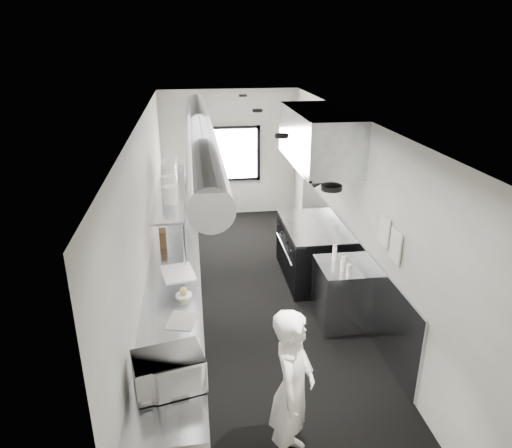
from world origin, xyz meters
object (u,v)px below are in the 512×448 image
object	(u,v)px
plate_stack_b	(169,186)
far_work_table	(180,208)
prep_counter	(176,298)
range	(309,251)
plate_stack_c	(169,174)
squeeze_bottle_b	(342,266)
line_cook	(293,388)
deli_tub_b	(157,357)
pass_shelf	(171,191)
knife_block	(163,238)
deli_tub_a	(151,379)
squeeze_bottle_c	(343,261)
bottle_station	(341,294)
microwave	(169,372)
squeeze_bottle_a	(349,270)
squeeze_bottle_d	(334,254)
squeeze_bottle_e	(335,250)
cutting_board	(178,273)
exhaust_hood	(318,137)
small_plate	(184,295)
plate_stack_d	(170,167)
plate_stack_a	(170,195)

from	to	relation	value
plate_stack_b	far_work_table	bearing A→B (deg)	89.03
prep_counter	range	xyz separation A→B (m)	(2.19, 1.20, 0.02)
plate_stack_c	squeeze_bottle_b	size ratio (longest dim) A/B	2.05
line_cook	deli_tub_b	xyz separation A→B (m)	(-1.24, 0.47, 0.13)
far_work_table	range	bearing A→B (deg)	-48.81
pass_shelf	knife_block	size ratio (longest dim) A/B	12.29
line_cook	deli_tub_a	size ratio (longest dim) A/B	11.03
prep_counter	squeeze_bottle_b	distance (m)	2.33
prep_counter	deli_tub_a	world-z (taller)	deli_tub_a
squeeze_bottle_c	line_cook	bearing A→B (deg)	-118.16
bottle_station	plate_stack_c	bearing A→B (deg)	140.30
pass_shelf	squeeze_bottle_b	size ratio (longest dim) A/B	18.07
microwave	squeeze_bottle_a	size ratio (longest dim) A/B	3.17
plate_stack_b	squeeze_bottle_d	world-z (taller)	plate_stack_b
prep_counter	squeeze_bottle_e	bearing A→B (deg)	2.95
squeeze_bottle_b	microwave	bearing A→B (deg)	-138.58
cutting_board	squeeze_bottle_e	size ratio (longest dim) A/B	3.03
exhaust_hood	line_cook	world-z (taller)	exhaust_hood
pass_shelf	line_cook	size ratio (longest dim) A/B	1.83
exhaust_hood	small_plate	world-z (taller)	exhaust_hood
prep_counter	squeeze_bottle_e	xyz separation A→B (m)	(2.27, 0.12, 0.54)
deli_tub_b	squeeze_bottle_e	size ratio (longest dim) A/B	0.73
squeeze_bottle_c	squeeze_bottle_b	bearing A→B (deg)	-113.11
plate_stack_d	microwave	bearing A→B (deg)	-88.94
bottle_station	deli_tub_a	size ratio (longest dim) A/B	6.06
microwave	squeeze_bottle_a	world-z (taller)	microwave
prep_counter	squeeze_bottle_a	size ratio (longest dim) A/B	34.08
cutting_board	plate_stack_d	distance (m)	2.47
squeeze_bottle_d	knife_block	bearing A→B (deg)	160.37
cutting_board	squeeze_bottle_d	size ratio (longest dim) A/B	2.88
bottle_station	plate_stack_d	world-z (taller)	plate_stack_d
range	far_work_table	world-z (taller)	range
far_work_table	plate_stack_c	world-z (taller)	plate_stack_c
pass_shelf	plate_stack_b	xyz separation A→B (m)	(-0.00, -0.38, 0.19)
prep_counter	small_plate	xyz separation A→B (m)	(0.14, -0.73, 0.46)
squeeze_bottle_b	squeeze_bottle_d	world-z (taller)	squeeze_bottle_d
pass_shelf	squeeze_bottle_d	distance (m)	2.79
plate_stack_a	squeeze_bottle_a	size ratio (longest dim) A/B	1.44
pass_shelf	bottle_station	world-z (taller)	pass_shelf
range	deli_tub_b	bearing A→B (deg)	-126.30
far_work_table	squeeze_bottle_c	size ratio (longest dim) A/B	7.44
deli_tub_a	squeeze_bottle_d	xyz separation A→B (m)	(2.38, 2.23, 0.04)
deli_tub_b	cutting_board	distance (m)	1.81
line_cook	deli_tub_a	distance (m)	1.29
plate_stack_c	plate_stack_d	bearing A→B (deg)	89.05
plate_stack_d	squeeze_bottle_c	xyz separation A→B (m)	(2.35, -2.44, -0.77)
prep_counter	cutting_board	distance (m)	0.48
range	squeeze_bottle_d	world-z (taller)	squeeze_bottle_d
squeeze_bottle_d	exhaust_hood	bearing A→B (deg)	89.07
plate_stack_d	squeeze_bottle_b	xyz separation A→B (m)	(2.30, -2.56, -0.77)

